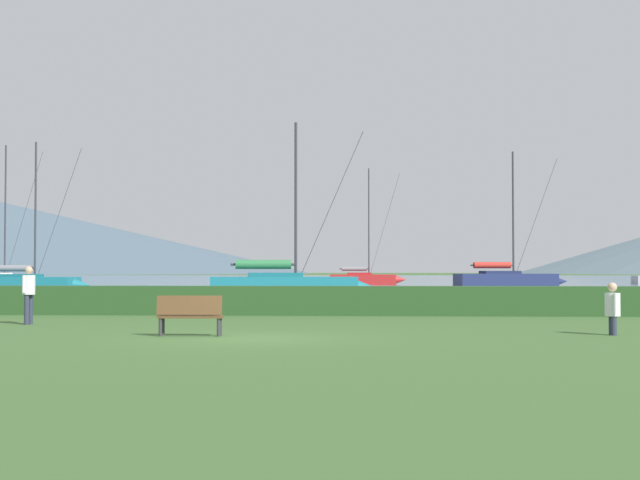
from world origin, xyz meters
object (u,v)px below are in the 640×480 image
object	(u,v)px
park_bench_under_tree	(190,314)
person_standing_walker	(29,290)
sailboat_slip_5	(507,280)
sailboat_slip_7	(364,278)
person_seated_viewer	(613,306)
sailboat_slip_9	(286,286)
sailboat_slip_1	(28,283)

from	to	relation	value
park_bench_under_tree	person_standing_walker	distance (m)	7.04
sailboat_slip_5	person_standing_walker	size ratio (longest dim) A/B	6.78
sailboat_slip_7	person_seated_viewer	world-z (taller)	sailboat_slip_7
sailboat_slip_9	person_standing_walker	size ratio (longest dim) A/B	5.65
sailboat_slip_9	park_bench_under_tree	xyz separation A→B (m)	(0.36, -26.90, -0.19)
person_seated_viewer	park_bench_under_tree	bearing A→B (deg)	-175.79
sailboat_slip_5	person_seated_viewer	xyz separation A→B (m)	(-5.00, -53.48, -0.08)
sailboat_slip_1	person_seated_viewer	world-z (taller)	sailboat_slip_1
person_seated_viewer	sailboat_slip_9	bearing A→B (deg)	110.53
sailboat_slip_1	sailboat_slip_7	bearing A→B (deg)	62.68
sailboat_slip_7	person_seated_viewer	distance (m)	76.25
sailboat_slip_5	sailboat_slip_1	bearing A→B (deg)	-168.70
sailboat_slip_5	sailboat_slip_9	size ratio (longest dim) A/B	1.20
sailboat_slip_1	person_seated_viewer	size ratio (longest dim) A/B	8.21
sailboat_slip_5	sailboat_slip_9	world-z (taller)	sailboat_slip_5
sailboat_slip_5	sailboat_slip_7	size ratio (longest dim) A/B	0.91
sailboat_slip_9	park_bench_under_tree	world-z (taller)	sailboat_slip_9
sailboat_slip_1	person_seated_viewer	xyz separation A→B (m)	(29.16, -39.28, 0.02)
sailboat_slip_1	sailboat_slip_5	distance (m)	36.99
sailboat_slip_1	sailboat_slip_7	world-z (taller)	sailboat_slip_7
sailboat_slip_1	sailboat_slip_7	xyz separation A→B (m)	(22.37, 36.68, 0.02)
sailboat_slip_9	person_seated_viewer	world-z (taller)	sailboat_slip_9
park_bench_under_tree	person_seated_viewer	xyz separation A→B (m)	(9.96, 0.93, 0.16)
sailboat_slip_7	person_standing_walker	size ratio (longest dim) A/B	7.48
park_bench_under_tree	person_seated_viewer	size ratio (longest dim) A/B	1.23
sailboat_slip_5	person_standing_walker	xyz separation A→B (m)	(-20.47, -50.06, 0.21)
park_bench_under_tree	sailboat_slip_9	bearing A→B (deg)	88.29
person_seated_viewer	person_standing_walker	size ratio (longest dim) A/B	0.76
sailboat_slip_7	sailboat_slip_1	bearing A→B (deg)	-118.30
sailboat_slip_7	person_standing_walker	bearing A→B (deg)	-93.75
sailboat_slip_9	person_standing_walker	xyz separation A→B (m)	(-5.16, -22.55, 0.26)
person_standing_walker	sailboat_slip_9	bearing A→B (deg)	90.73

